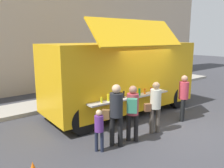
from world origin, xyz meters
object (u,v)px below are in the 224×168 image
at_px(customer_front_ordering, 155,103).
at_px(child_near_queue, 99,127).
at_px(customer_rear_waiting, 116,110).
at_px(trash_bin, 152,79).
at_px(food_truck_main, 122,75).
at_px(customer_extra_browsing, 184,94).
at_px(customer_mid_with_backpack, 133,108).

distance_m(customer_front_ordering, child_near_queue, 2.06).
xyz_separation_m(customer_rear_waiting, child_near_queue, (-0.54, 0.02, -0.34)).
distance_m(trash_bin, child_near_queue, 8.35).
xyz_separation_m(food_truck_main, customer_extra_browsing, (1.04, -2.10, -0.51)).
height_order(customer_mid_with_backpack, customer_rear_waiting, customer_rear_waiting).
distance_m(customer_front_ordering, customer_extra_browsing, 1.63).
height_order(trash_bin, customer_front_ordering, customer_front_ordering).
xyz_separation_m(customer_front_ordering, child_near_queue, (-2.03, 0.12, -0.28)).
distance_m(food_truck_main, customer_extra_browsing, 2.40).
relative_size(trash_bin, child_near_queue, 0.88).
bearing_deg(child_near_queue, food_truck_main, -0.33).
xyz_separation_m(customer_mid_with_backpack, customer_rear_waiting, (-0.54, 0.09, 0.03)).
relative_size(customer_mid_with_backpack, customer_extra_browsing, 0.99).
height_order(customer_rear_waiting, customer_extra_browsing, customer_rear_waiting).
relative_size(customer_front_ordering, customer_rear_waiting, 0.94).
bearing_deg(food_truck_main, trash_bin, 30.21).
xyz_separation_m(customer_front_ordering, customer_extra_browsing, (1.62, 0.07, 0.02)).
height_order(food_truck_main, trash_bin, food_truck_main).
distance_m(trash_bin, customer_front_ordering, 6.80).
height_order(customer_front_ordering, customer_mid_with_backpack, customer_mid_with_backpack).
height_order(customer_front_ordering, customer_extra_browsing, customer_extra_browsing).
bearing_deg(customer_extra_browsing, trash_bin, -64.61).
xyz_separation_m(food_truck_main, customer_mid_with_backpack, (-1.54, -2.18, -0.50)).
bearing_deg(child_near_queue, customer_mid_with_backpack, -44.72).
height_order(trash_bin, customer_extra_browsing, customer_extra_browsing).
bearing_deg(trash_bin, customer_mid_with_backpack, -143.29).
bearing_deg(customer_extra_browsing, food_truck_main, -0.35).
height_order(food_truck_main, child_near_queue, food_truck_main).
relative_size(customer_front_ordering, customer_extra_browsing, 0.99).
relative_size(food_truck_main, trash_bin, 6.11).
bearing_deg(customer_rear_waiting, customer_extra_browsing, -44.95).
xyz_separation_m(trash_bin, child_near_queue, (-7.11, -4.38, 0.18)).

